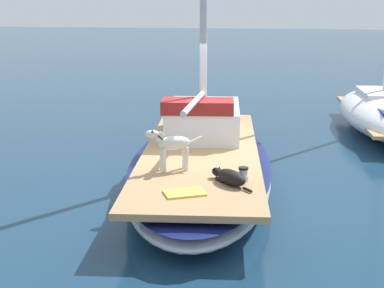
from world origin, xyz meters
The scene contains 7 objects.
ground_plane centered at (0.00, 0.00, 0.00)m, with size 120.00×120.00×0.00m, color navy.
sailboat_main centered at (0.00, 0.00, 0.34)m, with size 3.24×7.46×0.66m.
cabin_house centered at (-0.12, 1.11, 1.01)m, with size 1.62×2.35×0.84m.
dog_white centered at (-0.27, -1.37, 1.08)m, with size 0.88×0.48×0.70m.
dog_black centered at (0.72, -1.93, 0.77)m, with size 0.69×0.77×0.22m.
deck_winch centered at (0.90, -1.74, 0.76)m, with size 0.16×0.16×0.21m.
deck_towel centered at (0.14, -2.48, 0.68)m, with size 0.56×0.36×0.03m, color #D8D14C.
Camera 1 is at (1.48, -10.02, 3.29)m, focal length 53.97 mm.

